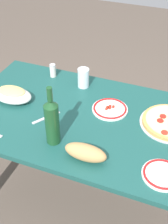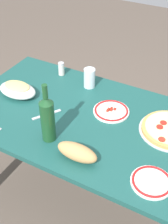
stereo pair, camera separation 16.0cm
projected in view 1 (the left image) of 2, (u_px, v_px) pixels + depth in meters
ground_plane at (84, 198)px, 2.12m from camera, size 8.00×8.00×0.00m
dining_table at (84, 133)px, 1.73m from camera, size 1.38×0.81×0.75m
baked_pasta_dish at (12, 94)px, 1.74m from camera, size 0.24×0.15×0.08m
wine_bottle at (52, 121)px, 1.42m from camera, size 0.07×0.07×0.32m
water_glass at (83, 78)px, 1.84m from camera, size 0.07×0.07×0.12m
side_plate_near at (110, 109)px, 1.69m from camera, size 0.20×0.20×0.02m
side_plate_far at (162, 174)px, 1.32m from camera, size 0.18×0.18×0.02m
bread_loaf at (86, 152)px, 1.38m from camera, size 0.20×0.09×0.08m
spice_shaker at (53, 71)px, 1.95m from camera, size 0.04×0.04×0.09m
fork_left at (46, 118)px, 1.64m from camera, size 0.11×0.15×0.00m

